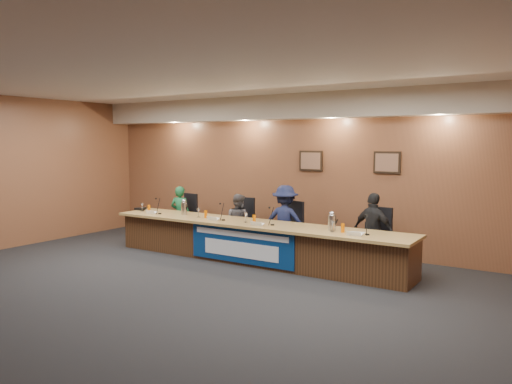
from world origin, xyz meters
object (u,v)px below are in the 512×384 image
at_px(panelist_a, 180,214).
at_px(panelist_d, 373,231).
at_px(panelist_b, 238,222).
at_px(carafe_right, 332,223).
at_px(dais_body, 253,243).
at_px(speakerphone, 141,209).
at_px(office_chair_b, 241,227).
at_px(panelist_c, 285,221).
at_px(office_chair_d, 375,242).
at_px(office_chair_a, 183,220).
at_px(office_chair_c, 288,232).
at_px(banner, 241,245).
at_px(carafe_left, 184,209).

bearing_deg(panelist_a, panelist_d, 165.83).
relative_size(panelist_b, carafe_right, 4.55).
xyz_separation_m(dais_body, carafe_right, (1.61, -0.04, 0.53)).
bearing_deg(dais_body, speakerphone, 178.93).
xyz_separation_m(panelist_b, office_chair_b, (0.00, 0.10, -0.11)).
distance_m(panelist_c, office_chair_d, 1.79).
distance_m(panelist_a, office_chair_a, 0.18).
xyz_separation_m(dais_body, office_chair_b, (-0.79, 0.75, 0.13)).
bearing_deg(office_chair_c, speakerphone, -154.01).
distance_m(panelist_b, carafe_right, 2.51).
relative_size(office_chair_a, office_chair_b, 1.00).
height_order(office_chair_a, carafe_right, carafe_right).
xyz_separation_m(panelist_a, panelist_d, (4.46, 0.00, 0.05)).
height_order(office_chair_a, speakerphone, speakerphone).
bearing_deg(office_chair_c, panelist_b, -160.70).
distance_m(panelist_d, office_chair_d, 0.22).
relative_size(office_chair_c, office_chair_d, 1.00).
height_order(banner, speakerphone, speakerphone).
bearing_deg(office_chair_c, dais_body, -98.89).
xyz_separation_m(office_chair_a, carafe_right, (3.98, -0.78, 0.40)).
bearing_deg(panelist_d, office_chair_a, 11.85).
height_order(panelist_a, speakerphone, panelist_a).
distance_m(office_chair_b, speakerphone, 2.31).
distance_m(panelist_b, office_chair_b, 0.15).
height_order(panelist_c, office_chair_d, panelist_c).
xyz_separation_m(office_chair_c, speakerphone, (-3.30, -0.69, 0.30)).
relative_size(banner, carafe_left, 8.41).
height_order(panelist_b, carafe_left, panelist_b).
xyz_separation_m(panelist_b, office_chair_c, (1.11, 0.10, -0.11)).
bearing_deg(banner, dais_body, 90.00).
distance_m(carafe_left, carafe_right, 3.30).
bearing_deg(panelist_d, office_chair_c, 9.91).
height_order(panelist_c, panelist_d, panelist_c).
bearing_deg(panelist_a, office_chair_d, 167.12).
bearing_deg(panelist_c, panelist_a, -12.48).
height_order(office_chair_c, office_chair_d, same).
relative_size(carafe_left, carafe_right, 1.01).
distance_m(panelist_a, office_chair_b, 1.59).
bearing_deg(carafe_right, office_chair_a, 168.86).
bearing_deg(carafe_right, dais_body, 178.68).
distance_m(banner, speakerphone, 3.04).
relative_size(office_chair_b, office_chair_d, 1.00).
distance_m(panelist_d, office_chair_b, 2.89).
distance_m(dais_body, banner, 0.42).
xyz_separation_m(office_chair_b, carafe_left, (-0.90, -0.74, 0.40)).
bearing_deg(panelist_b, panelist_a, 2.14).
xyz_separation_m(banner, speakerphone, (-2.98, 0.47, 0.40)).
relative_size(dais_body, office_chair_b, 12.50).
height_order(panelist_a, carafe_right, panelist_a).
relative_size(carafe_left, speakerphone, 0.82).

